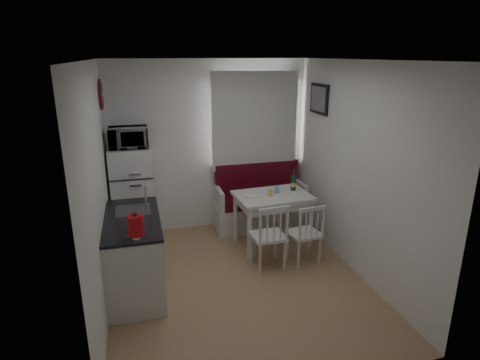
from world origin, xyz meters
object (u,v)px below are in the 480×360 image
at_px(bench, 259,206).
at_px(microwave, 128,138).
at_px(wine_bottle, 294,180).
at_px(kitchen_counter, 134,253).
at_px(chair_right, 307,228).
at_px(fridge, 133,196).
at_px(dining_table, 272,200).
at_px(chair_left, 271,230).
at_px(kettle, 136,226).

relative_size(bench, microwave, 2.78).
bearing_deg(wine_bottle, kitchen_counter, -161.24).
height_order(kitchen_counter, chair_right, kitchen_counter).
distance_m(bench, fridge, 1.97).
xyz_separation_m(bench, dining_table, (-0.03, -0.69, 0.35)).
bearing_deg(chair_right, kitchen_counter, 173.42).
distance_m(dining_table, chair_left, 0.72).
relative_size(kitchen_counter, kettle, 5.15).
relative_size(kitchen_counter, wine_bottle, 4.40).
bearing_deg(fridge, chair_left, -36.86).
bearing_deg(kettle, fridge, 90.97).
xyz_separation_m(chair_left, wine_bottle, (0.60, 0.76, 0.38)).
relative_size(kitchen_counter, microwave, 2.58).
bearing_deg(wine_bottle, microwave, 169.31).
height_order(kitchen_counter, kettle, kitchen_counter).
relative_size(chair_left, chair_right, 1.06).
bearing_deg(microwave, chair_left, -35.73).
bearing_deg(microwave, dining_table, -15.44).
bearing_deg(chair_left, bench, 75.22).
distance_m(bench, wine_bottle, 0.89).
bearing_deg(chair_right, bench, 92.37).
height_order(microwave, wine_bottle, microwave).
bearing_deg(dining_table, wine_bottle, 11.72).
height_order(kitchen_counter, chair_left, kitchen_counter).
bearing_deg(dining_table, chair_left, -114.95).
bearing_deg(wine_bottle, dining_table, -164.05).
height_order(kettle, wine_bottle, kettle).
relative_size(chair_left, fridge, 0.33).
relative_size(dining_table, chair_left, 2.28).
bearing_deg(wine_bottle, bench, 118.64).
bearing_deg(chair_right, fridge, 143.24).
relative_size(bench, kettle, 5.54).
height_order(dining_table, wine_bottle, wine_bottle).
xyz_separation_m(bench, wine_bottle, (0.32, -0.59, 0.59)).
bearing_deg(wine_bottle, fridge, 168.09).
distance_m(kitchen_counter, chair_right, 2.17).
bearing_deg(chair_right, microwave, 144.25).
relative_size(dining_table, wine_bottle, 3.61).
bearing_deg(fridge, microwave, -90.00).
distance_m(dining_table, chair_right, 0.72).
distance_m(chair_left, kettle, 1.77).
height_order(bench, chair_left, bench).
height_order(chair_right, wine_bottle, wine_bottle).
distance_m(chair_right, fridge, 2.48).
height_order(chair_right, kettle, kettle).
bearing_deg(chair_right, chair_left, 173.65).
height_order(chair_left, microwave, microwave).
height_order(dining_table, fridge, fridge).
xyz_separation_m(chair_left, kettle, (-1.62, -0.54, 0.48)).
distance_m(kettle, wine_bottle, 2.58).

